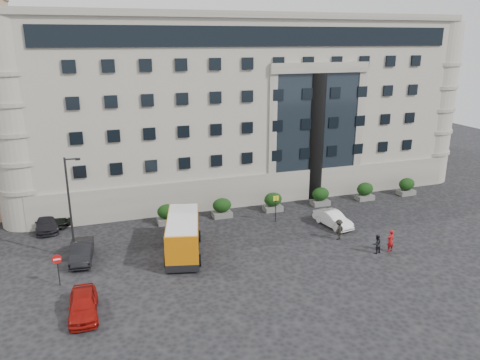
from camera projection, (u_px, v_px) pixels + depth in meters
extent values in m
plane|color=black|center=(236.00, 253.00, 36.91)|extent=(120.00, 120.00, 0.00)
cube|color=#A39D90|center=(226.00, 101.00, 56.09)|extent=(44.00, 24.00, 18.00)
cylinder|color=black|center=(315.00, 137.00, 48.04)|extent=(1.80, 1.80, 13.00)
cube|color=#51514F|center=(168.00, 221.00, 42.68)|extent=(1.80, 1.20, 0.50)
ellipsoid|color=black|center=(167.00, 211.00, 42.42)|extent=(1.80, 1.26, 1.34)
cube|color=#51514F|center=(222.00, 214.00, 44.28)|extent=(1.80, 1.20, 0.50)
ellipsoid|color=black|center=(222.00, 205.00, 44.01)|extent=(1.80, 1.26, 1.34)
cube|color=#51514F|center=(273.00, 208.00, 45.87)|extent=(1.80, 1.20, 0.50)
ellipsoid|color=black|center=(273.00, 199.00, 45.60)|extent=(1.80, 1.26, 1.34)
cube|color=#51514F|center=(320.00, 203.00, 47.46)|extent=(1.80, 1.20, 0.50)
ellipsoid|color=black|center=(321.00, 194.00, 47.20)|extent=(1.80, 1.26, 1.34)
cube|color=#51514F|center=(364.00, 197.00, 49.06)|extent=(1.80, 1.20, 0.50)
ellipsoid|color=black|center=(365.00, 189.00, 48.79)|extent=(1.80, 1.26, 1.34)
cube|color=#51514F|center=(406.00, 192.00, 50.65)|extent=(1.80, 1.20, 0.50)
ellipsoid|color=black|center=(407.00, 184.00, 50.39)|extent=(1.80, 1.26, 1.34)
cylinder|color=#262628|center=(70.00, 210.00, 34.79)|extent=(0.16, 0.16, 8.00)
cylinder|color=#262628|center=(71.00, 159.00, 33.82)|extent=(0.90, 0.12, 0.12)
cube|color=black|center=(78.00, 159.00, 33.97)|extent=(0.35, 0.18, 0.14)
cylinder|color=#262628|center=(276.00, 209.00, 42.77)|extent=(0.08, 0.08, 2.50)
cube|color=yellow|center=(276.00, 198.00, 42.46)|extent=(0.50, 0.06, 0.45)
cylinder|color=#262628|center=(58.00, 271.00, 31.70)|extent=(0.08, 0.08, 2.20)
cylinder|color=red|center=(57.00, 259.00, 31.38)|extent=(0.64, 0.05, 0.64)
cube|color=white|center=(57.00, 259.00, 31.35)|extent=(0.45, 0.04, 0.10)
cube|color=#C26809|center=(183.00, 233.00, 36.31)|extent=(3.98, 7.36, 2.35)
cube|color=black|center=(184.00, 248.00, 36.68)|extent=(4.03, 7.41, 0.55)
cube|color=black|center=(183.00, 230.00, 36.24)|extent=(3.68, 5.88, 1.05)
cube|color=silver|center=(183.00, 220.00, 35.98)|extent=(3.78, 6.99, 0.18)
cylinder|color=black|center=(166.00, 262.00, 34.44)|extent=(0.48, 0.94, 0.90)
cylinder|color=black|center=(199.00, 260.00, 34.64)|extent=(0.48, 0.94, 0.90)
cylinder|color=black|center=(170.00, 237.00, 38.71)|extent=(0.48, 0.94, 0.90)
cylinder|color=black|center=(199.00, 236.00, 38.91)|extent=(0.48, 0.94, 0.90)
cube|color=#97210A|center=(68.00, 191.00, 46.42)|extent=(2.90, 4.17, 2.73)
cube|color=#97210A|center=(65.00, 205.00, 43.89)|extent=(2.57, 1.98, 1.86)
cube|color=black|center=(63.00, 204.00, 43.07)|extent=(2.08, 0.33, 0.87)
cylinder|color=black|center=(52.00, 213.00, 43.97)|extent=(0.38, 0.94, 0.92)
cylinder|color=black|center=(79.00, 211.00, 44.48)|extent=(0.38, 0.94, 0.92)
cylinder|color=black|center=(58.00, 201.00, 47.33)|extent=(0.38, 0.94, 0.92)
cylinder|color=black|center=(83.00, 199.00, 47.84)|extent=(0.38, 0.94, 0.92)
imported|color=maroon|center=(83.00, 304.00, 28.38)|extent=(1.84, 4.31, 1.45)
imported|color=black|center=(82.00, 251.00, 35.47)|extent=(1.92, 4.49, 1.44)
imported|color=black|center=(46.00, 222.00, 41.37)|extent=(2.24, 4.73, 1.33)
imported|color=black|center=(55.00, 213.00, 43.07)|extent=(2.99, 5.79, 1.56)
imported|color=white|center=(333.00, 219.00, 41.97)|extent=(2.16, 4.33, 1.36)
imported|color=#9D0F12|center=(390.00, 241.00, 36.85)|extent=(0.75, 0.56, 1.84)
imported|color=black|center=(377.00, 244.00, 36.63)|extent=(0.85, 0.73, 1.55)
imported|color=black|center=(339.00, 229.00, 39.15)|extent=(1.30, 1.07, 1.76)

